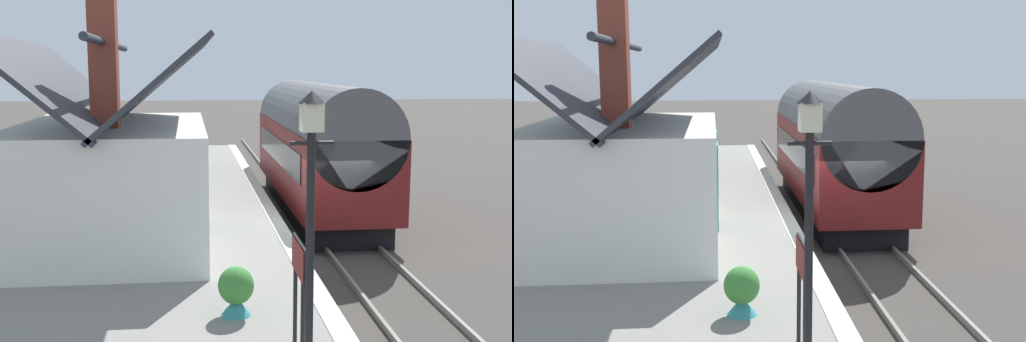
# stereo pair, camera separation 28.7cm
# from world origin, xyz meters

# --- Properties ---
(ground_plane) EXTENTS (160.00, 160.00, 0.00)m
(ground_plane) POSITION_xyz_m (0.00, 0.00, 0.00)
(ground_plane) COLOR #423D38
(platform) EXTENTS (32.00, 6.77, 0.92)m
(platform) POSITION_xyz_m (0.00, 4.39, 0.46)
(platform) COLOR gray
(platform) RESTS_ON ground
(platform_edge_coping) EXTENTS (32.00, 0.36, 0.02)m
(platform_edge_coping) POSITION_xyz_m (0.00, 1.18, 0.93)
(platform_edge_coping) COLOR beige
(platform_edge_coping) RESTS_ON platform
(rail_near) EXTENTS (52.00, 0.08, 0.14)m
(rail_near) POSITION_xyz_m (0.00, -1.62, 0.07)
(rail_near) COLOR gray
(rail_near) RESTS_ON ground
(rail_far) EXTENTS (52.00, 0.08, 0.14)m
(rail_far) POSITION_xyz_m (0.00, -0.18, 0.07)
(rail_far) COLOR gray
(rail_far) RESTS_ON ground
(train) EXTENTS (10.64, 2.73, 4.32)m
(train) POSITION_xyz_m (4.60, -0.90, 2.22)
(train) COLOR black
(train) RESTS_ON ground
(station_building) EXTENTS (7.18, 4.39, 5.82)m
(station_building) POSITION_xyz_m (-1.54, 5.11, 2.41)
(station_building) COLOR white
(station_building) RESTS_ON platform
(bench_platform_end) EXTENTS (1.41, 0.47, 0.88)m
(bench_platform_end) POSITION_xyz_m (3.89, 4.16, 1.40)
(bench_platform_end) COLOR #26727F
(bench_platform_end) RESTS_ON platform
(bench_mid_platform) EXTENTS (1.41, 0.46, 0.88)m
(bench_mid_platform) POSITION_xyz_m (6.42, 3.84, 1.40)
(bench_mid_platform) COLOR #26727F
(bench_mid_platform) RESTS_ON platform
(planter_corner_building) EXTENTS (0.80, 0.32, 0.54)m
(planter_corner_building) POSITION_xyz_m (10.41, 3.73, 1.18)
(planter_corner_building) COLOR gray
(planter_corner_building) RESTS_ON platform
(planter_edge_near) EXTENTS (0.58, 0.58, 0.81)m
(planter_edge_near) POSITION_xyz_m (-6.56, 2.69, 1.32)
(planter_edge_near) COLOR teal
(planter_edge_near) RESTS_ON platform
(planter_edge_far) EXTENTS (0.55, 0.55, 0.83)m
(planter_edge_far) POSITION_xyz_m (11.73, 3.44, 1.35)
(planter_edge_far) COLOR black
(planter_edge_far) RESTS_ON platform
(lamp_post_platform) EXTENTS (0.32, 0.50, 3.65)m
(lamp_post_platform) POSITION_xyz_m (-9.27, 2.04, 3.47)
(lamp_post_platform) COLOR black
(lamp_post_platform) RESTS_ON platform
(station_sign_board) EXTENTS (0.96, 0.06, 1.57)m
(station_sign_board) POSITION_xyz_m (-7.94, 1.92, 2.11)
(station_sign_board) COLOR black
(station_sign_board) RESTS_ON platform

